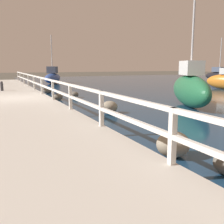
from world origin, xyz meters
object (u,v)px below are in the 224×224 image
object	(u,v)px
sailboat_black	(219,75)
sailboat_green	(190,88)
sailboat_blue	(53,77)
mooring_bollard	(2,86)

from	to	relation	value
sailboat_black	sailboat_green	bearing A→B (deg)	-127.19
sailboat_black	sailboat_blue	distance (m)	19.97
sailboat_black	sailboat_green	world-z (taller)	sailboat_green
mooring_bollard	sailboat_black	xyz separation A→B (m)	(24.89, 6.31, 0.05)
sailboat_green	mooring_bollard	bearing A→B (deg)	156.79
sailboat_black	sailboat_green	size ratio (longest dim) A/B	0.99
sailboat_green	sailboat_blue	size ratio (longest dim) A/B	1.19
sailboat_blue	sailboat_black	bearing A→B (deg)	13.86
sailboat_green	sailboat_blue	bearing A→B (deg)	121.80
sailboat_black	sailboat_blue	xyz separation A→B (m)	(-19.63, 3.68, -0.01)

